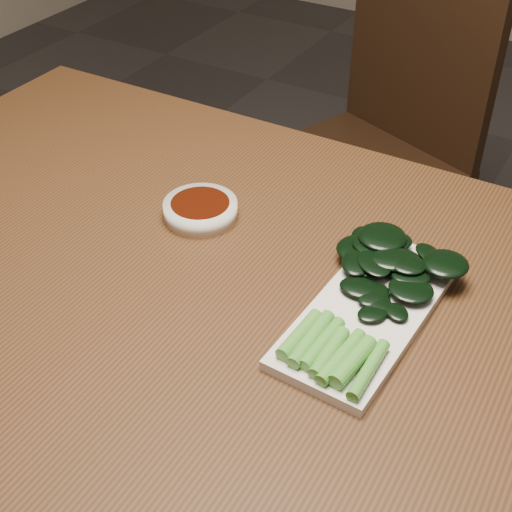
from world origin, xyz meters
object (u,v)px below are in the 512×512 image
Objects in this scene: table at (257,328)px; serving_plate at (369,312)px; gai_lan at (377,278)px; chair_far at (377,141)px; sauce_bowl at (200,210)px.

serving_plate is (0.14, 0.02, 0.08)m from table.
table is 4.61× the size of gai_lan.
chair_far is 0.84m from sauce_bowl.
table is 0.20m from sauce_bowl.
sauce_bowl is at bearing 147.70° from table.
sauce_bowl reaches higher than serving_plate.
chair_far is at bearing 101.20° from table.
sauce_bowl is (-0.15, 0.10, 0.09)m from table.
sauce_bowl is 0.35× the size of gai_lan.
table is 13.06× the size of sauce_bowl.
table is 1.57× the size of chair_far.
chair_far is 2.93× the size of gai_lan.
chair_far reaches higher than gai_lan.
gai_lan is (0.31, -0.82, 0.29)m from chair_far.
sauce_bowl is 0.36× the size of serving_plate.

